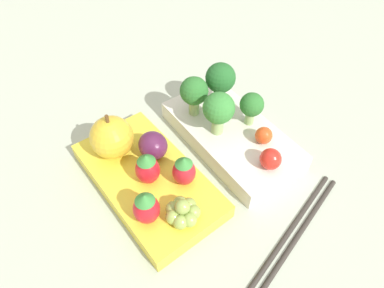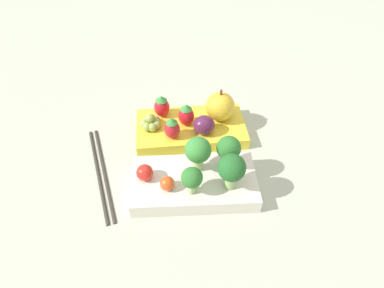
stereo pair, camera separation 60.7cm
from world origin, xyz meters
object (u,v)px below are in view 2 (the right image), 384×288
(broccoli_floret_1, at_px, (232,169))
(strawberry_0, at_px, (186,115))
(cherry_tomato_1, at_px, (145,173))
(plum, at_px, (204,125))
(bento_box_fruit, at_px, (191,129))
(bento_box_savoury, at_px, (193,183))
(broccoli_floret_0, at_px, (198,151))
(apple, at_px, (220,107))
(broccoli_floret_2, at_px, (192,178))
(broccoli_floret_3, at_px, (229,149))
(grape_cluster, at_px, (151,123))
(cherry_tomato_0, at_px, (167,183))
(strawberry_2, at_px, (162,106))
(strawberry_1, at_px, (172,128))
(chopsticks_pair, at_px, (101,172))

(broccoli_floret_1, distance_m, strawberry_0, 0.16)
(cherry_tomato_1, distance_m, strawberry_0, 0.14)
(plum, bearing_deg, bento_box_fruit, -51.68)
(bento_box_savoury, distance_m, plum, 0.11)
(broccoli_floret_0, relative_size, apple, 0.99)
(broccoli_floret_2, relative_size, broccoli_floret_3, 0.83)
(bento_box_fruit, height_order, broccoli_floret_2, broccoli_floret_2)
(cherry_tomato_1, relative_size, grape_cluster, 0.67)
(cherry_tomato_0, bearing_deg, grape_cluster, -83.92)
(apple, relative_size, strawberry_2, 1.43)
(strawberry_1, bearing_deg, strawberry_0, -133.75)
(broccoli_floret_3, relative_size, plum, 1.53)
(apple, bearing_deg, cherry_tomato_1, 41.67)
(strawberry_1, bearing_deg, chopsticks_pair, 20.36)
(broccoli_floret_0, xyz_separation_m, cherry_tomato_1, (0.08, 0.01, -0.03))
(broccoli_floret_2, distance_m, strawberry_0, 0.16)
(strawberry_1, xyz_separation_m, grape_cluster, (0.04, -0.03, -0.01))
(cherry_tomato_0, distance_m, strawberry_0, 0.15)
(bento_box_savoury, distance_m, broccoli_floret_2, 0.05)
(chopsticks_pair, bearing_deg, grape_cluster, -138.99)
(apple, distance_m, chopsticks_pair, 0.24)
(broccoli_floret_0, distance_m, broccoli_floret_2, 0.05)
(bento_box_fruit, height_order, cherry_tomato_1, cherry_tomato_1)
(strawberry_1, bearing_deg, grape_cluster, -41.70)
(broccoli_floret_2, bearing_deg, broccoli_floret_1, -178.63)
(bento_box_savoury, relative_size, broccoli_floret_3, 3.50)
(cherry_tomato_0, distance_m, grape_cluster, 0.15)
(cherry_tomato_1, bearing_deg, strawberry_0, -123.73)
(bento_box_fruit, height_order, broccoli_floret_3, broccoli_floret_3)
(cherry_tomato_0, height_order, strawberry_1, strawberry_1)
(strawberry_1, distance_m, strawberry_2, 0.06)
(cherry_tomato_1, distance_m, apple, 0.19)
(broccoli_floret_0, bearing_deg, broccoli_floret_1, 134.21)
(broccoli_floret_0, xyz_separation_m, grape_cluster, (0.07, -0.11, -0.03))
(broccoli_floret_1, bearing_deg, cherry_tomato_0, -6.54)
(plum, height_order, grape_cluster, plum)
(cherry_tomato_1, bearing_deg, chopsticks_pair, -31.00)
(cherry_tomato_0, distance_m, strawberry_2, 0.18)
(grape_cluster, bearing_deg, strawberry_1, 138.30)
(strawberry_1, bearing_deg, cherry_tomato_0, 80.22)
(broccoli_floret_0, relative_size, broccoli_floret_1, 0.98)
(bento_box_savoury, relative_size, chopsticks_pair, 0.97)
(cherry_tomato_0, height_order, cherry_tomato_1, cherry_tomato_1)
(broccoli_floret_1, xyz_separation_m, strawberry_2, (0.08, -0.19, -0.02))
(bento_box_savoury, relative_size, strawberry_1, 4.89)
(cherry_tomato_0, distance_m, chopsticks_pair, 0.13)
(cherry_tomato_0, xyz_separation_m, apple, (-0.11, -0.15, 0.01))
(bento_box_fruit, height_order, strawberry_0, strawberry_0)
(apple, height_order, grape_cluster, apple)
(bento_box_fruit, relative_size, broccoli_floret_3, 3.48)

